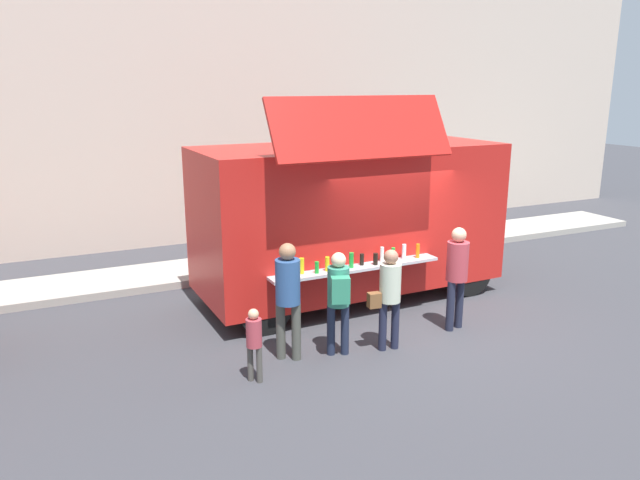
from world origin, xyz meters
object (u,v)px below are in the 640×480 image
object	(u,v)px
customer_extra_browsing	(457,269)
customer_rear_waiting	(288,291)
food_truck_main	(350,216)
trash_bin	(430,229)
child_near_queue	(254,339)
customer_front_ordering	(389,291)
customer_mid_with_backpack	(339,294)

from	to	relation	value
customer_extra_browsing	customer_rear_waiting	bearing A→B (deg)	73.69
customer_extra_browsing	food_truck_main	bearing A→B (deg)	7.17
trash_bin	customer_rear_waiting	distance (m)	7.14
food_truck_main	customer_rear_waiting	xyz separation A→B (m)	(-2.11, -2.04, -0.52)
trash_bin	child_near_queue	xyz separation A→B (m)	(-6.31, -4.83, 0.16)
trash_bin	customer_rear_waiting	xyz separation A→B (m)	(-5.62, -4.37, 0.59)
food_truck_main	customer_front_ordering	xyz separation A→B (m)	(-0.60, -2.39, -0.64)
customer_mid_with_backpack	trash_bin	bearing A→B (deg)	-26.84
customer_mid_with_backpack	customer_extra_browsing	xyz separation A→B (m)	(2.22, 0.09, 0.06)
customer_mid_with_backpack	customer_rear_waiting	world-z (taller)	customer_rear_waiting
trash_bin	customer_front_ordering	bearing A→B (deg)	-131.08
trash_bin	customer_mid_with_backpack	distance (m)	6.72
customer_rear_waiting	customer_extra_browsing	xyz separation A→B (m)	(2.94, -0.12, -0.03)
customer_rear_waiting	child_near_queue	bearing A→B (deg)	159.05
customer_rear_waiting	trash_bin	bearing A→B (deg)	-16.84
customer_front_ordering	customer_mid_with_backpack	xyz separation A→B (m)	(-0.79, 0.14, 0.04)
food_truck_main	trash_bin	xyz separation A→B (m)	(3.51, 2.32, -1.11)
customer_mid_with_backpack	customer_extra_browsing	size ratio (longest dim) A/B	0.92
customer_rear_waiting	customer_mid_with_backpack	bearing A→B (deg)	-70.79
customer_mid_with_backpack	child_near_queue	size ratio (longest dim) A/B	1.51
customer_mid_with_backpack	customer_rear_waiting	size ratio (longest dim) A/B	0.90
customer_rear_waiting	customer_extra_browsing	bearing A→B (deg)	-57.06
customer_front_ordering	child_near_queue	xyz separation A→B (m)	(-2.20, -0.12, -0.31)
trash_bin	customer_front_ordering	world-z (taller)	customer_front_ordering
customer_front_ordering	child_near_queue	world-z (taller)	customer_front_ordering
food_truck_main	customer_mid_with_backpack	world-z (taller)	food_truck_main
customer_front_ordering	customer_extra_browsing	xyz separation A→B (m)	(1.43, 0.22, 0.09)
customer_front_ordering	customer_extra_browsing	distance (m)	1.45
customer_mid_with_backpack	customer_rear_waiting	distance (m)	0.76
customer_mid_with_backpack	child_near_queue	distance (m)	1.48
customer_rear_waiting	customer_front_ordering	bearing A→B (deg)	-67.52
food_truck_main	customer_front_ordering	size ratio (longest dim) A/B	3.56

